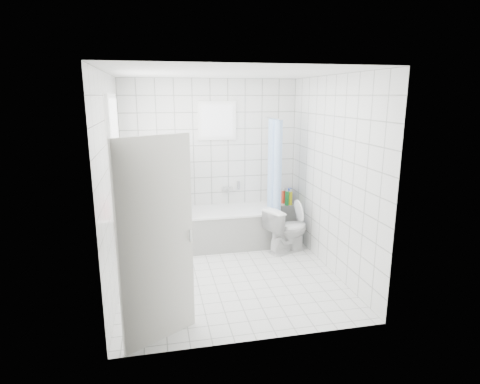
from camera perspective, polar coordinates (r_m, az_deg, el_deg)
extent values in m
plane|color=white|center=(5.47, -1.62, -11.72)|extent=(3.00, 3.00, 0.00)
plane|color=white|center=(4.96, -1.82, 16.59)|extent=(3.00, 3.00, 0.00)
cube|color=white|center=(6.51, -4.12, 4.36)|extent=(2.80, 0.02, 2.60)
cube|color=white|center=(3.64, 2.59, -3.04)|extent=(2.80, 0.02, 2.60)
cube|color=white|center=(5.00, -17.69, 0.94)|extent=(0.02, 3.00, 2.60)
cube|color=white|center=(5.48, 12.85, 2.31)|extent=(0.02, 3.00, 2.60)
cube|color=white|center=(5.24, -17.14, 4.87)|extent=(0.01, 0.90, 1.40)
cube|color=white|center=(6.41, -3.26, 10.08)|extent=(0.50, 0.01, 0.50)
cube|color=white|center=(5.39, -16.12, -2.89)|extent=(0.18, 1.02, 0.08)
cube|color=silver|center=(3.84, -11.74, -7.12)|extent=(0.70, 0.46, 2.00)
cube|color=white|center=(6.42, -2.09, -5.17)|extent=(1.58, 0.75, 0.55)
cube|color=white|center=(6.34, -2.12, -2.69)|extent=(1.60, 0.77, 0.03)
cube|color=white|center=(6.15, -10.03, -1.60)|extent=(0.15, 0.85, 1.50)
cube|color=white|center=(6.93, 6.69, -3.85)|extent=(0.40, 0.24, 0.55)
imported|color=white|center=(6.17, 6.72, -5.30)|extent=(0.79, 0.62, 0.70)
cylinder|color=silver|center=(6.24, 4.65, 10.42)|extent=(0.02, 0.80, 0.02)
cube|color=silver|center=(6.60, -1.79, 0.53)|extent=(0.18, 0.06, 0.06)
imported|color=#CC4F63|center=(5.02, -16.38, -1.89)|extent=(0.16, 0.16, 0.29)
imported|color=#CE67A2|center=(5.65, -15.91, -0.82)|extent=(0.08, 0.08, 0.17)
imported|color=silver|center=(5.44, -16.09, -0.54)|extent=(0.16, 0.16, 0.32)
cylinder|color=red|center=(6.83, 6.18, -0.72)|extent=(0.06, 0.06, 0.22)
cylinder|color=yellow|center=(6.76, 7.17, -0.89)|extent=(0.06, 0.06, 0.23)
cylinder|color=#168733|center=(6.72, 6.70, -0.89)|extent=(0.06, 0.06, 0.24)
cylinder|color=blue|center=(6.84, 7.03, -0.55)|extent=(0.06, 0.06, 0.26)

